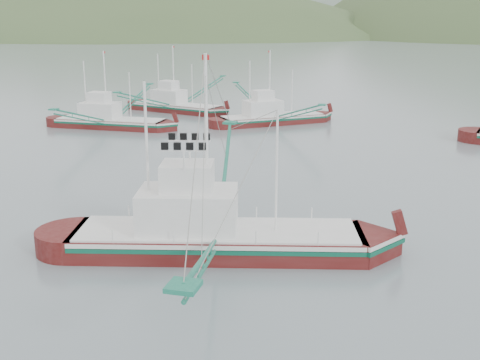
% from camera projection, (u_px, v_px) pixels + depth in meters
% --- Properties ---
extents(ground, '(1200.00, 1200.00, 0.00)m').
position_uv_depth(ground, '(212.00, 264.00, 32.84)').
color(ground, slate).
rests_on(ground, ground).
extents(main_boat, '(17.06, 29.46, 12.10)m').
position_uv_depth(main_boat, '(214.00, 216.00, 33.90)').
color(main_boat, '#490D0C').
rests_on(main_boat, ground).
extents(bg_boat_left, '(13.48, 24.42, 9.88)m').
position_uv_depth(bg_boat_left, '(109.00, 117.00, 72.60)').
color(bg_boat_left, '#490D0C').
rests_on(bg_boat_left, ground).
extents(bg_boat_far, '(18.43, 21.40, 9.82)m').
position_uv_depth(bg_boat_far, '(272.00, 107.00, 75.06)').
color(bg_boat_far, '#490D0C').
rests_on(bg_boat_far, ground).
extents(bg_boat_extra, '(13.94, 23.88, 9.88)m').
position_uv_depth(bg_boat_extra, '(176.00, 99.00, 84.74)').
color(bg_boat_extra, '#490D0C').
rests_on(bg_boat_extra, ground).
extents(headland_left, '(448.00, 308.00, 210.00)m').
position_uv_depth(headland_left, '(119.00, 36.00, 412.99)').
color(headland_left, '#3E552C').
rests_on(headland_left, ground).
extents(ridge_distant, '(960.00, 400.00, 240.00)m').
position_uv_depth(ridge_distant, '(427.00, 31.00, 547.63)').
color(ridge_distant, slate).
rests_on(ridge_distant, ground).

